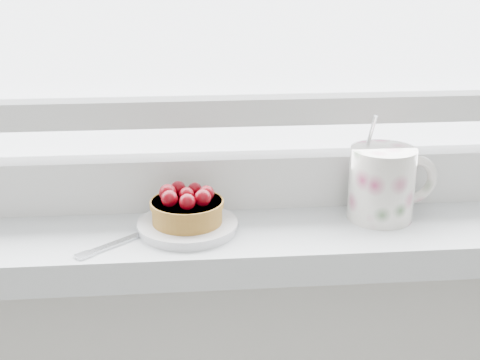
{
  "coord_description": "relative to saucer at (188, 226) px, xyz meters",
  "views": [
    {
      "loc": [
        -0.08,
        1.12,
        1.28
      ],
      "look_at": [
        -0.01,
        1.88,
        1.01
      ],
      "focal_mm": 50.0,
      "sensor_mm": 36.0,
      "label": 1
    }
  ],
  "objects": [
    {
      "name": "fork",
      "position": [
        -0.06,
        -0.01,
        -0.0
      ],
      "size": [
        0.15,
        0.14,
        0.0
      ],
      "color": "silver",
      "rests_on": "windowsill"
    },
    {
      "name": "saucer",
      "position": [
        0.0,
        0.0,
        0.0
      ],
      "size": [
        0.12,
        0.12,
        0.01
      ],
      "primitive_type": "cylinder",
      "color": "silver",
      "rests_on": "windowsill"
    },
    {
      "name": "floral_mug",
      "position": [
        0.25,
        0.02,
        0.04
      ],
      "size": [
        0.13,
        0.09,
        0.13
      ],
      "color": "silver",
      "rests_on": "windowsill"
    },
    {
      "name": "raspberry_tart",
      "position": [
        -0.0,
        -0.0,
        0.03
      ],
      "size": [
        0.09,
        0.09,
        0.05
      ],
      "color": "brown",
      "rests_on": "saucer"
    }
  ]
}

